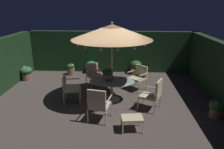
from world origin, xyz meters
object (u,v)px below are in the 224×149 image
(patio_chair_south, at_px, (69,86))
(ottoman_footrest, at_px, (132,119))
(potted_plant_right_far, at_px, (217,108))
(patio_chair_east, at_px, (139,76))
(patio_chair_northeast, at_px, (153,93))
(potted_plant_left_near, at_px, (27,73))
(patio_chair_north, at_px, (98,103))
(potted_plant_left_far, at_px, (91,67))
(potted_plant_right_near, at_px, (71,69))
(patio_dining_table, at_px, (112,85))
(patio_umbrella, at_px, (112,32))
(patio_chair_southeast, at_px, (94,73))
(potted_plant_back_right, at_px, (136,67))
(centerpiece_planter, at_px, (108,73))

(patio_chair_south, height_order, ottoman_footrest, patio_chair_south)
(potted_plant_right_far, bearing_deg, patio_chair_east, 136.05)
(patio_chair_northeast, distance_m, potted_plant_left_near, 5.78)
(patio_chair_north, relative_size, patio_chair_south, 1.10)
(patio_chair_east, xyz_separation_m, ottoman_footrest, (-0.38, -2.89, -0.21))
(patio_chair_north, relative_size, ottoman_footrest, 1.72)
(potted_plant_left_far, height_order, potted_plant_right_near, potted_plant_left_far)
(patio_chair_northeast, xyz_separation_m, potted_plant_right_far, (1.83, -0.38, -0.25))
(patio_dining_table, relative_size, patio_chair_east, 1.66)
(patio_dining_table, bearing_deg, patio_umbrella, -78.69)
(patio_dining_table, xyz_separation_m, potted_plant_left_far, (-1.16, 3.01, -0.27))
(patio_chair_south, relative_size, potted_plant_left_far, 1.60)
(patio_chair_north, height_order, patio_chair_southeast, patio_chair_north)
(potted_plant_left_far, xyz_separation_m, potted_plant_right_far, (4.31, -4.03, -0.00))
(patio_dining_table, bearing_deg, potted_plant_back_right, 71.58)
(patio_chair_east, bearing_deg, potted_plant_back_right, 89.86)
(potted_plant_left_near, height_order, potted_plant_right_far, potted_plant_left_near)
(patio_chair_northeast, height_order, potted_plant_left_far, patio_chair_northeast)
(patio_chair_southeast, relative_size, potted_plant_left_far, 1.61)
(centerpiece_planter, height_order, potted_plant_left_near, centerpiece_planter)
(patio_umbrella, distance_m, ottoman_footrest, 2.81)
(patio_chair_north, height_order, potted_plant_left_near, patio_chair_north)
(patio_chair_north, xyz_separation_m, ottoman_footrest, (0.93, -0.40, -0.24))
(patio_chair_north, height_order, potted_plant_right_far, patio_chair_north)
(patio_chair_southeast, bearing_deg, patio_dining_table, -57.18)
(patio_umbrella, distance_m, patio_chair_east, 2.33)
(potted_plant_left_near, xyz_separation_m, potted_plant_right_far, (7.02, -2.89, -0.03))
(ottoman_footrest, distance_m, potted_plant_right_near, 5.28)
(ottoman_footrest, relative_size, potted_plant_right_far, 1.10)
(ottoman_footrest, bearing_deg, potted_plant_right_far, 17.95)
(patio_dining_table, distance_m, potted_plant_right_near, 3.42)
(patio_chair_north, bearing_deg, potted_plant_left_near, 137.12)
(patio_chair_south, bearing_deg, centerpiece_planter, 10.94)
(potted_plant_left_near, distance_m, potted_plant_back_right, 5.01)
(patio_umbrella, height_order, potted_plant_back_right, patio_umbrella)
(patio_chair_southeast, relative_size, potted_plant_right_near, 1.76)
(patio_umbrella, distance_m, patio_chair_north, 2.32)
(patio_dining_table, bearing_deg, patio_chair_southeast, 122.82)
(potted_plant_left_far, bearing_deg, patio_dining_table, -68.98)
(potted_plant_back_right, xyz_separation_m, potted_plant_right_near, (-3.10, -0.33, -0.06))
(potted_plant_left_far, bearing_deg, patio_chair_northeast, -55.79)
(patio_dining_table, xyz_separation_m, potted_plant_back_right, (1.00, 3.01, -0.24))
(patio_chair_southeast, xyz_separation_m, potted_plant_right_far, (3.94, -2.24, -0.26))
(potted_plant_right_far, bearing_deg, patio_chair_north, -173.07)
(patio_chair_south, xyz_separation_m, ottoman_footrest, (2.06, -1.63, -0.22))
(centerpiece_planter, bearing_deg, patio_chair_south, -169.06)
(patio_chair_north, bearing_deg, patio_umbrella, 77.95)
(patio_umbrella, xyz_separation_m, potted_plant_back_right, (1.00, 3.01, -2.03))
(patio_dining_table, height_order, ottoman_footrest, patio_dining_table)
(patio_chair_north, relative_size, potted_plant_left_far, 1.76)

